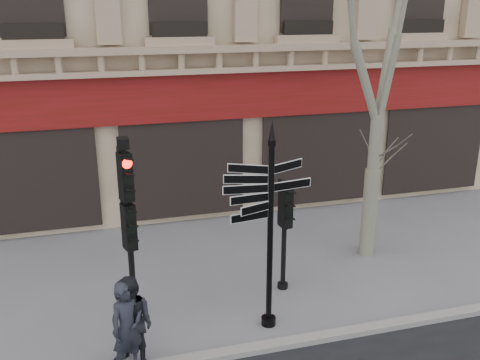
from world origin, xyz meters
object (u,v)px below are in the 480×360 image
at_px(traffic_signal_secondary, 285,218).
at_px(traffic_signal_main, 127,208).
at_px(plane_tree, 387,0).
at_px(pedestrian_b, 132,324).
at_px(pedestrian_a, 127,328).
at_px(fingerpost, 271,193).

bearing_deg(traffic_signal_secondary, traffic_signal_main, 176.97).
relative_size(plane_tree, pedestrian_b, 5.08).
height_order(traffic_signal_main, traffic_signal_secondary, traffic_signal_main).
relative_size(traffic_signal_main, traffic_signal_secondary, 1.53).
bearing_deg(pedestrian_a, pedestrian_b, 16.41).
distance_m(traffic_signal_main, pedestrian_a, 2.27).
bearing_deg(fingerpost, pedestrian_b, -166.35).
bearing_deg(pedestrian_a, plane_tree, -4.74).
distance_m(fingerpost, plane_tree, 5.21).
height_order(fingerpost, pedestrian_a, fingerpost).
height_order(traffic_signal_secondary, plane_tree, plane_tree).
relative_size(traffic_signal_main, pedestrian_a, 2.20).
bearing_deg(pedestrian_b, traffic_signal_secondary, 69.28).
height_order(fingerpost, plane_tree, plane_tree).
bearing_deg(pedestrian_a, fingerpost, -16.88).
xyz_separation_m(traffic_signal_secondary, plane_tree, (2.59, 1.01, 4.36)).
distance_m(traffic_signal_secondary, pedestrian_a, 4.05).
xyz_separation_m(traffic_signal_main, pedestrian_b, (-0.15, -1.62, -1.48)).
distance_m(pedestrian_a, pedestrian_b, 0.12).
height_order(fingerpost, traffic_signal_main, fingerpost).
bearing_deg(pedestrian_a, traffic_signal_main, 51.82).
bearing_deg(fingerpost, traffic_signal_main, 158.65).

